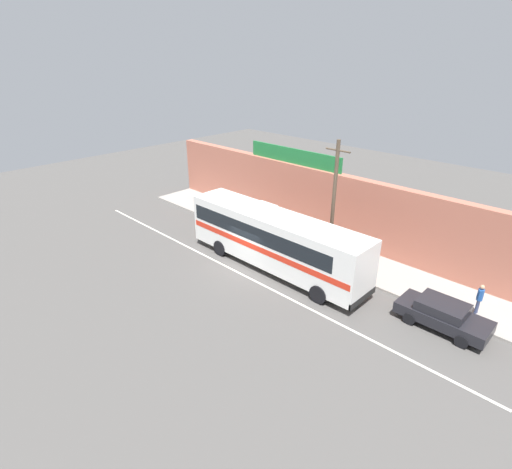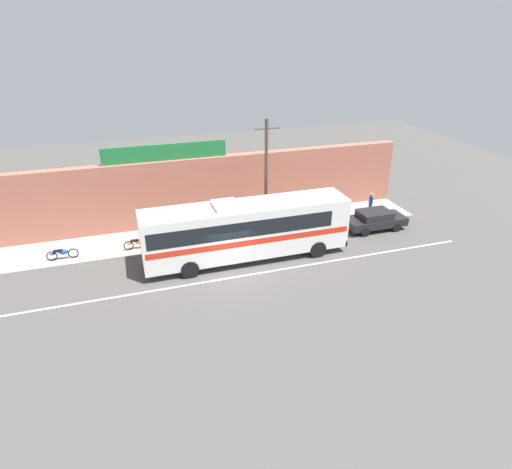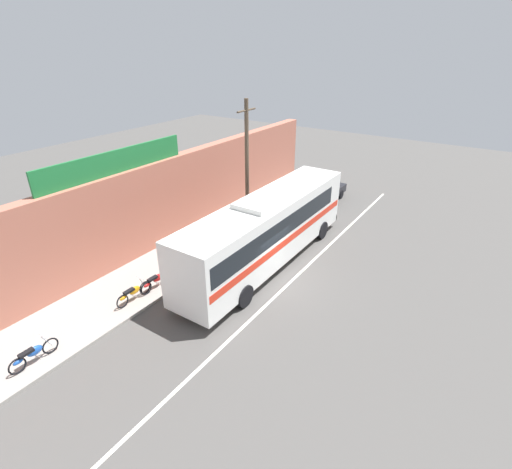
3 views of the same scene
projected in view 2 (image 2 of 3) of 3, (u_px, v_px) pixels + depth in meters
name	position (u px, v px, depth m)	size (l,w,h in m)	color
ground_plane	(231.00, 270.00, 25.12)	(70.00, 70.00, 0.00)	#4F4C49
sidewalk_slab	(212.00, 233.00, 29.53)	(30.00, 3.60, 0.14)	gray
storefront_facade	(204.00, 190.00, 30.35)	(30.00, 0.70, 4.80)	#B26651
storefront_billboard	(165.00, 152.00, 28.38)	(8.22, 0.12, 1.10)	#1E7538
road_center_stripe	(235.00, 277.00, 24.43)	(30.00, 0.14, 0.01)	silver
intercity_bus	(245.00, 228.00, 25.52)	(12.40, 2.59, 3.78)	white
parked_car	(375.00, 219.00, 29.90)	(4.25, 1.89, 1.37)	black
utility_pole	(266.00, 177.00, 27.57)	(1.60, 0.22, 7.71)	brown
motorcycle_red	(62.00, 253.00, 25.85)	(1.82, 0.56, 0.94)	black
motorcycle_black	(138.00, 243.00, 27.07)	(1.88, 0.56, 0.94)	black
motorcycle_orange	(159.00, 241.00, 27.34)	(1.95, 0.56, 0.94)	black
pedestrian_far_right	(297.00, 213.00, 30.18)	(0.30, 0.48, 1.58)	navy
pedestrian_by_curb	(371.00, 202.00, 31.83)	(0.30, 0.48, 1.68)	navy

